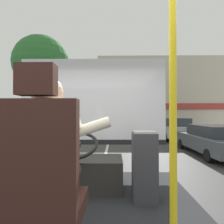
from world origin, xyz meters
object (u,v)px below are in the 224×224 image
at_px(fare_box, 144,166).
at_px(parked_car_silver, 174,129).
at_px(handrail_pole, 173,114).
at_px(parked_car_charcoal, 214,139).
at_px(parked_car_blue, 155,125).
at_px(driver_seat, 43,187).
at_px(steering_console, 81,172).
at_px(bus_driver, 49,153).

height_order(fare_box, parked_car_silver, fare_box).
relative_size(handrail_pole, parked_car_charcoal, 0.46).
distance_m(parked_car_silver, parked_car_blue, 5.67).
height_order(driver_seat, steering_console, driver_seat).
bearing_deg(parked_car_silver, fare_box, -109.04).
xyz_separation_m(driver_seat, parked_car_charcoal, (4.51, 6.66, -0.56)).
distance_m(bus_driver, parked_car_silver, 12.12).
xyz_separation_m(driver_seat, handrail_pole, (0.80, -0.05, 0.46)).
distance_m(steering_console, parked_car_blue, 16.32).
relative_size(bus_driver, steering_console, 0.78).
relative_size(steering_console, parked_car_silver, 0.29).
distance_m(bus_driver, fare_box, 1.23).
bearing_deg(parked_car_charcoal, fare_box, -123.31).
height_order(parked_car_charcoal, parked_car_blue, parked_car_blue).
distance_m(steering_console, fare_box, 0.87).
xyz_separation_m(bus_driver, steering_console, (-0.00, 1.22, -0.49)).
xyz_separation_m(driver_seat, steering_console, (-0.00, 1.33, -0.31)).
xyz_separation_m(fare_box, parked_car_silver, (3.59, 10.41, -0.33)).
relative_size(driver_seat, parked_car_charcoal, 0.30).
relative_size(parked_car_silver, parked_car_blue, 0.89).
relative_size(fare_box, parked_car_silver, 0.21).
relative_size(bus_driver, fare_box, 1.08).
relative_size(driver_seat, handrail_pole, 0.65).
bearing_deg(parked_car_charcoal, driver_seat, -124.12).
bearing_deg(handrail_pole, parked_car_charcoal, 61.03).
bearing_deg(parked_car_silver, parked_car_blue, 91.00).
bearing_deg(driver_seat, bus_driver, 90.00).
distance_m(bus_driver, handrail_pole, 0.86).
xyz_separation_m(fare_box, parked_car_charcoal, (3.72, 5.67, -0.43)).
height_order(handrail_pole, parked_car_silver, handrail_pole).
relative_size(driver_seat, bus_driver, 1.49).
xyz_separation_m(bus_driver, parked_car_charcoal, (4.51, 6.55, -0.75)).
height_order(driver_seat, parked_car_charcoal, driver_seat).
height_order(parked_car_silver, parked_car_blue, parked_car_silver).
bearing_deg(driver_seat, parked_car_charcoal, 55.88).
xyz_separation_m(driver_seat, parked_car_blue, (4.28, 17.07, -0.54)).
xyz_separation_m(bus_driver, parked_car_silver, (4.38, 11.29, -0.65)).
xyz_separation_m(parked_car_charcoal, parked_car_blue, (-0.23, 10.41, 0.02)).
bearing_deg(bus_driver, driver_seat, -90.00).
relative_size(driver_seat, parked_car_blue, 0.29).
xyz_separation_m(steering_console, fare_box, (0.79, -0.33, 0.17)).
height_order(parked_car_charcoal, parked_car_silver, parked_car_silver).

